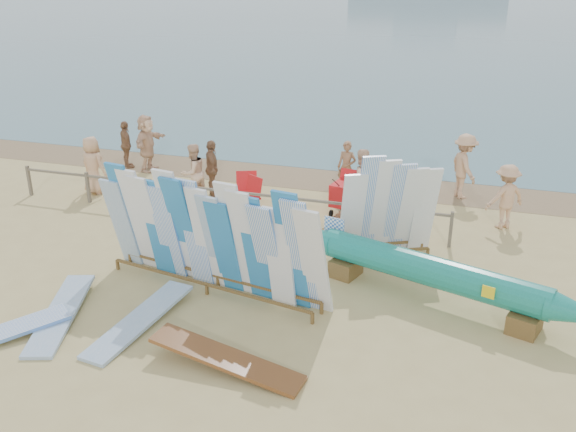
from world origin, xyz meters
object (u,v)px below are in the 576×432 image
(outrigger_canoe, at_px, (430,273))
(beach_chair_right, at_px, (247,196))
(beachgoer_7, at_px, (347,167))
(beachgoer_8, at_px, (360,181))
(flat_board_c, at_px, (227,369))
(beachgoer_9, at_px, (464,166))
(vendor_table, at_px, (334,251))
(beachgoer_extra_1, at_px, (126,145))
(flat_board_b, at_px, (141,325))
(main_surfboard_rack, at_px, (211,239))
(beachgoer_0, at_px, (93,165))
(beachgoer_extra_0, at_px, (506,197))
(side_surfboard_rack, at_px, (389,211))
(flat_board_a, at_px, (62,318))
(beachgoer_11, at_px, (147,143))
(beach_chair_left, at_px, (249,200))
(stroller, at_px, (343,198))
(beachgoer_2, at_px, (193,173))
(beachgoer_4, at_px, (212,169))

(outrigger_canoe, height_order, beach_chair_right, outrigger_canoe)
(beachgoer_7, bearing_deg, beachgoer_8, -55.81)
(flat_board_c, distance_m, beachgoer_9, 10.34)
(vendor_table, xyz_separation_m, beachgoer_extra_1, (-8.34, 5.16, 0.40))
(vendor_table, bearing_deg, beach_chair_right, 150.26)
(flat_board_c, height_order, flat_board_b, flat_board_c)
(flat_board_b, bearing_deg, flat_board_c, -12.33)
(main_surfboard_rack, xyz_separation_m, vendor_table, (2.12, 1.79, -0.76))
(beach_chair_right, bearing_deg, beachgoer_0, 162.92)
(flat_board_b, xyz_separation_m, beachgoer_extra_0, (6.45, 6.98, 0.84))
(beach_chair_right, height_order, beachgoer_8, beachgoer_8)
(main_surfboard_rack, relative_size, beach_chair_right, 5.62)
(outrigger_canoe, height_order, beachgoer_7, beachgoer_7)
(side_surfboard_rack, bearing_deg, flat_board_a, -166.55)
(outrigger_canoe, bearing_deg, beachgoer_11, 166.46)
(beach_chair_right, bearing_deg, beachgoer_9, 0.93)
(beachgoer_8, bearing_deg, beach_chair_left, -15.71)
(stroller, bearing_deg, beachgoer_extra_1, 177.33)
(beach_chair_left, bearing_deg, beachgoer_2, -156.16)
(flat_board_b, bearing_deg, beach_chair_left, 99.88)
(beachgoer_7, distance_m, beachgoer_4, 3.94)
(beachgoer_7, bearing_deg, beachgoer_extra_0, -9.16)
(beach_chair_left, bearing_deg, stroller, 39.70)
(beachgoer_8, bearing_deg, beachgoer_2, -23.13)
(flat_board_c, bearing_deg, beachgoer_8, 1.32)
(outrigger_canoe, height_order, flat_board_b, outrigger_canoe)
(beachgoer_8, relative_size, beachgoer_extra_0, 1.06)
(vendor_table, xyz_separation_m, beachgoer_8, (-0.12, 3.50, 0.50))
(beach_chair_right, xyz_separation_m, beachgoer_7, (2.44, 1.83, 0.51))
(main_surfboard_rack, bearing_deg, beachgoer_extra_1, 142.21)
(beachgoer_8, bearing_deg, flat_board_b, 38.94)
(side_surfboard_rack, height_order, flat_board_b, side_surfboard_rack)
(flat_board_b, xyz_separation_m, beachgoer_11, (-4.68, 8.57, 0.93))
(beachgoer_extra_1, bearing_deg, vendor_table, -165.72)
(main_surfboard_rack, height_order, stroller, main_surfboard_rack)
(flat_board_b, xyz_separation_m, flat_board_a, (-1.56, -0.24, 0.00))
(beach_chair_left, xyz_separation_m, beachgoer_2, (-1.74, 0.20, 0.57))
(side_surfboard_rack, height_order, beachgoer_9, side_surfboard_rack)
(side_surfboard_rack, relative_size, beachgoer_2, 1.52)
(beachgoer_8, bearing_deg, outrigger_canoe, 87.74)
(side_surfboard_rack, distance_m, beachgoer_7, 4.44)
(beachgoer_7, height_order, beachgoer_4, beachgoer_4)
(beachgoer_extra_1, xyz_separation_m, beachgoer_8, (8.22, -1.65, 0.10))
(flat_board_b, xyz_separation_m, beach_chair_right, (-0.40, 6.54, 0.27))
(beach_chair_left, height_order, stroller, stroller)
(flat_board_c, distance_m, beachgoer_extra_1, 12.05)
(vendor_table, bearing_deg, beachgoer_11, 159.58)
(side_surfboard_rack, bearing_deg, beach_chair_left, 128.98)
(vendor_table, xyz_separation_m, flat_board_c, (-0.79, -4.19, -0.39))
(beach_chair_right, height_order, beachgoer_9, beachgoer_9)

